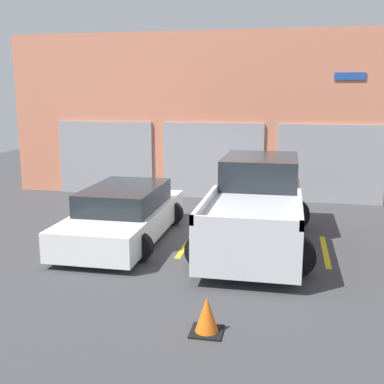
# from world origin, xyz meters

# --- Properties ---
(ground_plane) EXTENTS (28.00, 28.00, 0.00)m
(ground_plane) POSITION_xyz_m (0.00, 0.00, 0.00)
(ground_plane) COLOR #3D3D3F
(shophouse_building) EXTENTS (14.20, 0.68, 5.31)m
(shophouse_building) POSITION_xyz_m (-0.01, 3.29, 2.59)
(shophouse_building) COLOR #D17A5B
(shophouse_building) RESTS_ON ground
(pickup_truck) EXTENTS (2.51, 5.16, 1.88)m
(pickup_truck) POSITION_xyz_m (1.54, -1.60, 0.87)
(pickup_truck) COLOR silver
(pickup_truck) RESTS_ON ground
(sedan_white) EXTENTS (2.22, 4.58, 1.25)m
(sedan_white) POSITION_xyz_m (-1.54, -1.88, 0.59)
(sedan_white) COLOR white
(sedan_white) RESTS_ON ground
(parking_stripe_far_left) EXTENTS (0.12, 2.20, 0.01)m
(parking_stripe_far_left) POSITION_xyz_m (-3.08, -1.91, 0.00)
(parking_stripe_far_left) COLOR gold
(parking_stripe_far_left) RESTS_ON ground
(parking_stripe_left) EXTENTS (0.12, 2.20, 0.01)m
(parking_stripe_left) POSITION_xyz_m (0.00, -1.91, 0.00)
(parking_stripe_left) COLOR gold
(parking_stripe_left) RESTS_ON ground
(parking_stripe_centre) EXTENTS (0.12, 2.20, 0.01)m
(parking_stripe_centre) POSITION_xyz_m (3.08, -1.91, 0.00)
(parking_stripe_centre) COLOR gold
(parking_stripe_centre) RESTS_ON ground
(traffic_cone) EXTENTS (0.47, 0.47, 0.55)m
(traffic_cone) POSITION_xyz_m (1.15, -6.00, 0.25)
(traffic_cone) COLOR black
(traffic_cone) RESTS_ON ground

